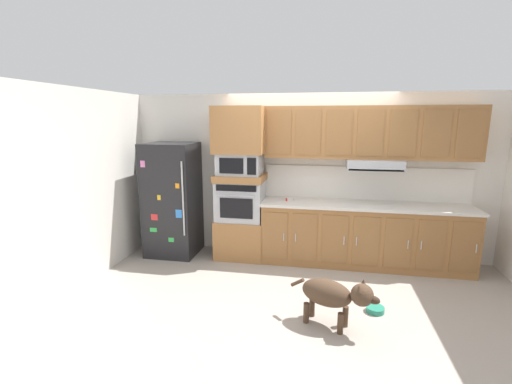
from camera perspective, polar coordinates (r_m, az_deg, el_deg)
The scene contains 16 objects.
ground_plane at distance 4.91m, azimuth 7.31°, elevation -14.02°, with size 9.60×9.60×0.00m, color #9E9389.
back_kitchen_wall at distance 5.61m, azimuth 8.34°, elevation 2.60°, with size 6.20×0.12×2.50m, color silver.
side_panel_left at distance 5.43m, azimuth -23.29°, elevation 1.47°, with size 0.12×7.10×2.50m, color silver.
refrigerator at distance 5.74m, azimuth -13.25°, elevation -1.15°, with size 0.76×0.73×1.76m.
oven_base_cabinet at distance 5.62m, azimuth -2.41°, elevation -7.26°, with size 0.74×0.62×0.60m, color #996638.
built_in_oven at distance 5.45m, azimuth -2.47°, elevation -1.29°, with size 0.70×0.62×0.60m.
appliance_mid_shelf at distance 5.39m, azimuth -2.50°, elevation 2.35°, with size 0.74×0.62×0.10m, color #996638.
microwave at distance 5.35m, azimuth -2.52°, elevation 4.56°, with size 0.64×0.54×0.32m.
appliance_upper_cabinet at distance 5.32m, azimuth -2.56°, elevation 9.92°, with size 0.74×0.62×0.68m, color #996638.
lower_cabinet_run at distance 5.47m, azimuth 16.86°, elevation -6.74°, with size 2.95×0.63×0.88m.
countertop_slab at distance 5.35m, azimuth 17.14°, elevation -2.05°, with size 2.99×0.64×0.04m, color beige.
backsplash_panel at distance 5.58m, azimuth 16.99°, elevation 1.34°, with size 2.99×0.02×0.50m, color silver.
upper_cabinet_with_hood at distance 5.34m, azimuth 17.71°, elevation 8.77°, with size 2.95×0.48×0.88m.
screwdriver at distance 5.35m, azimuth 5.01°, elevation -1.20°, with size 0.14×0.12×0.03m.
dog at distance 3.86m, azimuth 12.37°, elevation -15.74°, with size 0.91×0.47×0.57m.
dog_food_bowl at distance 4.39m, azimuth 18.58°, elevation -17.39°, with size 0.20×0.20×0.06m.
Camera 1 is at (0.22, -4.43, 2.12)m, focal length 24.95 mm.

